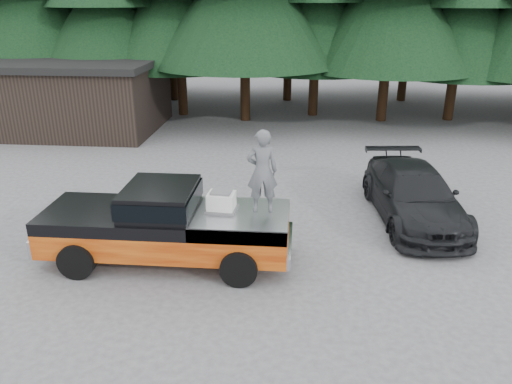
# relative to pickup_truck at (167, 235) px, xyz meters

# --- Properties ---
(ground) EXTENTS (120.00, 120.00, 0.00)m
(ground) POSITION_rel_pickup_truck_xyz_m (1.28, 0.36, -0.67)
(ground) COLOR #49484B
(ground) RESTS_ON ground
(pickup_truck) EXTENTS (6.00, 2.04, 1.33)m
(pickup_truck) POSITION_rel_pickup_truck_xyz_m (0.00, 0.00, 0.00)
(pickup_truck) COLOR #CB6216
(pickup_truck) RESTS_ON ground
(truck_cab) EXTENTS (1.66, 1.90, 0.59)m
(truck_cab) POSITION_rel_pickup_truck_xyz_m (-0.10, 0.00, 0.96)
(truck_cab) COLOR black
(truck_cab) RESTS_ON pickup_truck
(air_compressor) EXTENTS (0.65, 0.55, 0.42)m
(air_compressor) POSITION_rel_pickup_truck_xyz_m (1.33, 0.08, 0.88)
(air_compressor) COLOR silver
(air_compressor) RESTS_ON pickup_truck
(man_on_bed) EXTENTS (0.78, 0.58, 1.96)m
(man_on_bed) POSITION_rel_pickup_truck_xyz_m (2.27, 0.16, 1.64)
(man_on_bed) COLOR #4D5054
(man_on_bed) RESTS_ON pickup_truck
(parked_car) EXTENTS (2.60, 5.37, 1.50)m
(parked_car) POSITION_rel_pickup_truck_xyz_m (6.38, 2.99, 0.09)
(parked_car) COLOR black
(parked_car) RESTS_ON ground
(utility_building) EXTENTS (8.40, 6.40, 3.30)m
(utility_building) POSITION_rel_pickup_truck_xyz_m (-7.72, 12.36, 1.00)
(utility_building) COLOR black
(utility_building) RESTS_ON ground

